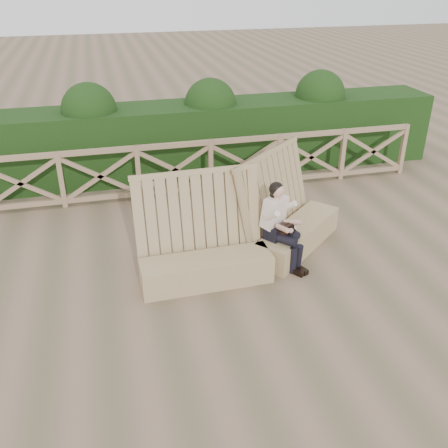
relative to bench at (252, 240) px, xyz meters
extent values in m
plane|color=brown|center=(-0.74, -0.75, -0.39)|extent=(60.00, 60.00, 0.00)
cube|color=#967C55|center=(-0.80, -0.39, -0.18)|extent=(1.90, 0.54, 0.41)
cube|color=#967C55|center=(-0.81, -0.12, 0.40)|extent=(1.90, 0.48, 1.53)
cube|color=#967C55|center=(0.86, 0.24, -0.18)|extent=(1.76, 1.61, 0.41)
cube|color=#967C55|center=(0.68, 0.45, 0.40)|extent=(1.72, 1.57, 1.53)
cube|color=black|center=(0.36, -0.07, 0.13)|extent=(0.42, 0.39, 0.21)
cube|color=beige|center=(0.33, -0.03, 0.45)|extent=(0.46, 0.43, 0.49)
sphere|color=tan|center=(0.36, -0.07, 0.81)|extent=(0.27, 0.27, 0.20)
sphere|color=black|center=(0.34, -0.04, 0.83)|extent=(0.30, 0.30, 0.22)
cylinder|color=black|center=(0.40, -0.28, 0.11)|extent=(0.36, 0.44, 0.14)
cylinder|color=black|center=(0.51, -0.18, 0.18)|extent=(0.36, 0.44, 0.16)
cylinder|color=black|center=(0.51, -0.45, -0.18)|extent=(0.16, 0.16, 0.41)
cylinder|color=black|center=(0.61, -0.40, -0.18)|extent=(0.16, 0.16, 0.41)
cube|color=black|center=(0.55, -0.52, -0.35)|extent=(0.20, 0.23, 0.08)
cube|color=black|center=(0.64, -0.48, -0.35)|extent=(0.20, 0.23, 0.08)
cube|color=black|center=(0.47, -0.20, 0.22)|extent=(0.28, 0.25, 0.16)
cube|color=black|center=(0.54, -0.33, 0.28)|extent=(0.10, 0.11, 0.11)
cube|color=#82654C|center=(-0.74, 2.75, 0.66)|extent=(10.10, 0.07, 0.10)
cube|color=#82654C|center=(-0.74, 2.75, -0.27)|extent=(10.10, 0.07, 0.10)
cube|color=black|center=(-0.74, 3.95, 0.36)|extent=(12.00, 1.20, 1.50)
camera|label=1|loc=(-2.04, -6.33, 3.76)|focal=40.00mm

